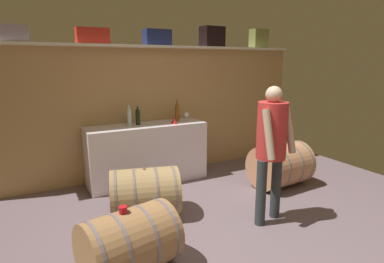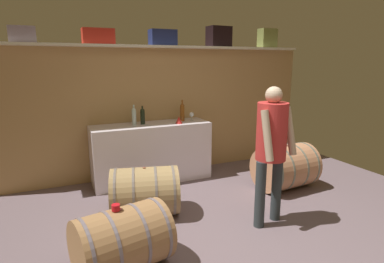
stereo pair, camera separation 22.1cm
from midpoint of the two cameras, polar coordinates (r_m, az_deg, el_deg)
The scene contains 19 objects.
ground_plane at distance 3.89m, azimuth 5.87°, elevation -15.78°, with size 6.45×8.28×0.02m, color #6B5A60.
back_wall_panel at distance 5.23m, azimuth -4.29°, elevation 3.50°, with size 5.25×0.10×2.03m, color tan.
high_shelf_board at distance 5.03m, azimuth -3.89°, elevation 14.95°, with size 4.83×0.40×0.03m, color silver.
toolcase_grey at distance 4.73m, azimuth -27.01°, elevation 15.28°, with size 0.32×0.22×0.21m, color gray.
toolcase_red at distance 4.79m, azimuth -15.19°, elevation 16.18°, with size 0.44×0.21×0.22m, color red.
toolcase_navy at distance 5.03m, azimuth -3.98°, elevation 16.48°, with size 0.40×0.22×0.24m, color navy.
toolcase_black at distance 5.45m, azimuth 6.06°, elevation 16.60°, with size 0.37×0.24×0.32m, color black.
toolcase_olive at distance 5.98m, azimuth 14.46°, elevation 15.91°, with size 0.30×0.19×0.33m, color olive.
work_cabinet at distance 4.95m, azimuth -6.00°, elevation -3.78°, with size 1.80×0.55×0.90m, color white.
wine_bottle_dark at distance 4.83m, azimuth -7.59°, elevation 2.79°, with size 0.07×0.07×0.28m.
wine_bottle_amber at distance 5.04m, azimuth -0.51°, elevation 3.52°, with size 0.07×0.07×0.34m.
wine_bottle_clear at distance 4.77m, azimuth -9.08°, elevation 2.75°, with size 0.07×0.07×0.31m.
wine_glass at distance 5.08m, azimuth 1.19°, elevation 3.02°, with size 0.07×0.07×0.14m.
red_funnel at distance 4.85m, azimuth -1.07°, elevation 2.08°, with size 0.11×0.11×0.11m, color red.
wine_barrel_near at distance 2.99m, azimuth -10.28°, elevation -18.68°, with size 0.89×0.72×0.59m.
wine_barrel_far at distance 3.90m, azimuth -6.83°, elevation -10.67°, with size 0.92×0.77×0.61m.
wine_barrel_flank at distance 4.88m, azimuth 17.69°, elevation -6.09°, with size 0.86×0.69×0.65m.
tasting_cup at distance 2.83m, azimuth -11.34°, elevation -13.28°, with size 0.07×0.07×0.05m, color red.
winemaker_pouring at distance 3.61m, azimuth 15.85°, elevation -1.84°, with size 0.49×0.40×1.57m.
Camera 2 is at (-1.63, -2.37, 1.83)m, focal length 29.66 mm.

